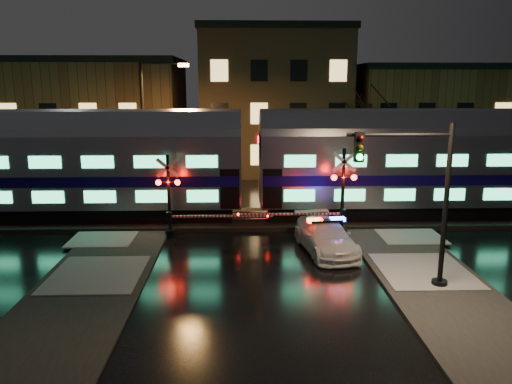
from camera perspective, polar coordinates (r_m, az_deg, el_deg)
ground at (r=22.90m, az=0.35°, el=-6.73°), size 120.00×120.00×0.00m
ballast at (r=27.64m, az=-0.02°, el=-3.11°), size 90.00×4.20×0.24m
sidewalk_left at (r=18.22m, az=-20.34°, el=-12.51°), size 4.00×20.00×0.12m
sidewalk_right at (r=18.77m, az=21.77°, el=-11.89°), size 4.00×20.00×0.12m
building_left at (r=45.40m, az=-17.48°, el=8.02°), size 14.00×10.00×9.00m
building_mid at (r=44.25m, az=1.94°, el=10.09°), size 12.00×11.00×11.50m
building_right at (r=46.50m, az=18.32°, el=7.74°), size 12.00×10.00×8.50m
train at (r=26.94m, az=-0.63°, el=3.60°), size 51.00×3.12×5.92m
police_car at (r=22.77m, az=7.96°, el=-5.06°), size 2.68×5.13×1.58m
crossing_signal_right at (r=25.04m, az=9.11°, el=-0.89°), size 6.19×0.67×4.38m
crossing_signal_left at (r=24.83m, az=-9.11°, el=-1.30°), size 5.78×0.66×4.09m
traffic_light at (r=18.79m, az=18.23°, el=-1.27°), size 3.97×0.71×6.13m
streetlight at (r=31.23m, az=-12.23°, el=7.71°), size 2.96×0.31×8.86m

